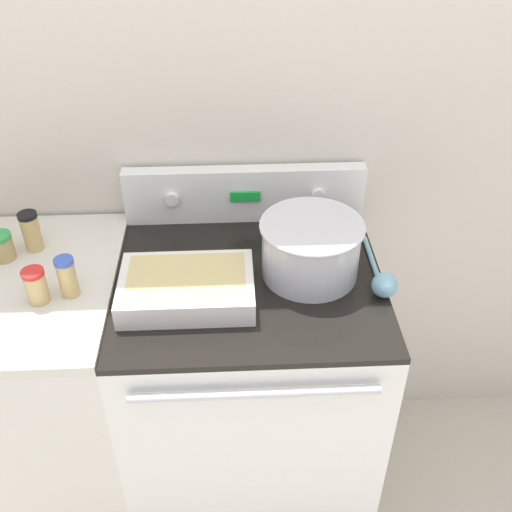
{
  "coord_description": "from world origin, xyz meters",
  "views": [
    {
      "loc": [
        -0.04,
        -0.95,
        1.97
      ],
      "look_at": [
        0.02,
        0.34,
        1.01
      ],
      "focal_mm": 42.0,
      "sensor_mm": 36.0,
      "label": 1
    }
  ],
  "objects_px": {
    "mixing_bowl": "(311,246)",
    "spice_jar_red_cap": "(36,286)",
    "spice_jar_blue_cap": "(67,277)",
    "ladle": "(383,282)",
    "spice_jar_black_cap": "(31,231)",
    "spice_jar_green_cap": "(2,246)",
    "casserole_dish": "(187,287)"
  },
  "relations": [
    {
      "from": "mixing_bowl",
      "to": "spice_jar_black_cap",
      "type": "relative_size",
      "value": 2.36
    },
    {
      "from": "mixing_bowl",
      "to": "spice_jar_red_cap",
      "type": "xyz_separation_m",
      "value": [
        -0.71,
        -0.1,
        -0.03
      ]
    },
    {
      "from": "ladle",
      "to": "spice_jar_green_cap",
      "type": "height_order",
      "value": "spice_jar_green_cap"
    },
    {
      "from": "mixing_bowl",
      "to": "spice_jar_blue_cap",
      "type": "distance_m",
      "value": 0.64
    },
    {
      "from": "casserole_dish",
      "to": "spice_jar_blue_cap",
      "type": "height_order",
      "value": "spice_jar_blue_cap"
    },
    {
      "from": "spice_jar_blue_cap",
      "to": "spice_jar_black_cap",
      "type": "bearing_deg",
      "value": 124.13
    },
    {
      "from": "mixing_bowl",
      "to": "spice_jar_red_cap",
      "type": "distance_m",
      "value": 0.72
    },
    {
      "from": "spice_jar_red_cap",
      "to": "ladle",
      "type": "bearing_deg",
      "value": 0.54
    },
    {
      "from": "ladle",
      "to": "spice_jar_red_cap",
      "type": "relative_size",
      "value": 2.97
    },
    {
      "from": "casserole_dish",
      "to": "spice_jar_green_cap",
      "type": "distance_m",
      "value": 0.55
    },
    {
      "from": "mixing_bowl",
      "to": "ladle",
      "type": "bearing_deg",
      "value": -25.53
    },
    {
      "from": "mixing_bowl",
      "to": "spice_jar_red_cap",
      "type": "relative_size",
      "value": 2.9
    },
    {
      "from": "mixing_bowl",
      "to": "casserole_dish",
      "type": "bearing_deg",
      "value": -164.71
    },
    {
      "from": "mixing_bowl",
      "to": "ladle",
      "type": "distance_m",
      "value": 0.21
    },
    {
      "from": "spice_jar_blue_cap",
      "to": "spice_jar_red_cap",
      "type": "xyz_separation_m",
      "value": [
        -0.07,
        -0.02,
        -0.01
      ]
    },
    {
      "from": "casserole_dish",
      "to": "spice_jar_green_cap",
      "type": "xyz_separation_m",
      "value": [
        -0.52,
        0.18,
        0.01
      ]
    },
    {
      "from": "ladle",
      "to": "spice_jar_blue_cap",
      "type": "relative_size",
      "value": 2.54
    },
    {
      "from": "casserole_dish",
      "to": "spice_jar_green_cap",
      "type": "bearing_deg",
      "value": 160.56
    },
    {
      "from": "spice_jar_blue_cap",
      "to": "spice_jar_red_cap",
      "type": "relative_size",
      "value": 1.17
    },
    {
      "from": "casserole_dish",
      "to": "spice_jar_green_cap",
      "type": "height_order",
      "value": "spice_jar_green_cap"
    },
    {
      "from": "mixing_bowl",
      "to": "spice_jar_blue_cap",
      "type": "xyz_separation_m",
      "value": [
        -0.63,
        -0.07,
        -0.02
      ]
    },
    {
      "from": "ladle",
      "to": "casserole_dish",
      "type": "bearing_deg",
      "value": -179.65
    },
    {
      "from": "mixing_bowl",
      "to": "spice_jar_black_cap",
      "type": "height_order",
      "value": "mixing_bowl"
    },
    {
      "from": "spice_jar_black_cap",
      "to": "spice_jar_blue_cap",
      "type": "bearing_deg",
      "value": -55.87
    },
    {
      "from": "ladle",
      "to": "spice_jar_black_cap",
      "type": "bearing_deg",
      "value": 166.85
    },
    {
      "from": "mixing_bowl",
      "to": "spice_jar_green_cap",
      "type": "height_order",
      "value": "mixing_bowl"
    },
    {
      "from": "spice_jar_blue_cap",
      "to": "spice_jar_red_cap",
      "type": "height_order",
      "value": "spice_jar_blue_cap"
    },
    {
      "from": "spice_jar_blue_cap",
      "to": "spice_jar_black_cap",
      "type": "distance_m",
      "value": 0.25
    },
    {
      "from": "casserole_dish",
      "to": "spice_jar_green_cap",
      "type": "relative_size",
      "value": 4.31
    },
    {
      "from": "casserole_dish",
      "to": "spice_jar_black_cap",
      "type": "xyz_separation_m",
      "value": [
        -0.44,
        0.23,
        0.03
      ]
    },
    {
      "from": "ladle",
      "to": "spice_jar_red_cap",
      "type": "height_order",
      "value": "spice_jar_red_cap"
    },
    {
      "from": "spice_jar_blue_cap",
      "to": "spice_jar_green_cap",
      "type": "bearing_deg",
      "value": 142.48
    }
  ]
}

